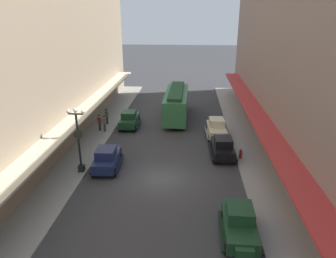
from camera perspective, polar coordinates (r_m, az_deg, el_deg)
ground_plane at (r=24.20m, az=-1.02°, el=-9.01°), size 200.00×200.00×0.00m
sidewalk_left at (r=25.86m, az=-17.98°, el=-7.85°), size 3.00×60.00×0.15m
sidewalk_right at (r=24.72m, az=16.80°, el=-9.09°), size 3.00×60.00×0.15m
building_row_left at (r=24.23m, az=-27.31°, el=16.92°), size 4.30×60.00×22.62m
building_row_right at (r=22.71m, az=26.10°, el=11.70°), size 4.30×60.00×18.47m
parked_car_0 at (r=18.63m, az=12.78°, el=-16.20°), size 2.21×4.29×1.84m
parked_car_1 at (r=25.73m, az=-10.97°, el=-5.14°), size 2.30×4.32×1.84m
parked_car_2 at (r=34.53m, az=-6.98°, el=1.84°), size 2.19×4.28×1.84m
parked_car_3 at (r=31.97m, az=8.75°, el=0.20°), size 2.29×4.31×1.84m
parked_car_4 at (r=27.68m, az=9.82°, el=-3.16°), size 2.28×4.31×1.84m
streetcar at (r=37.01m, az=1.50°, el=4.83°), size 2.60×9.62×3.46m
lamp_post_with_clock at (r=24.73m, az=-15.89°, el=-1.49°), size 1.42×0.44×5.16m
fire_hydrant at (r=27.59m, az=12.98°, el=-4.35°), size 0.24×0.24×0.82m
pedestrian_0 at (r=33.25m, az=-11.38°, el=0.96°), size 0.36×0.28×1.67m
pedestrian_1 at (r=35.51m, az=-10.99°, el=2.25°), size 0.36×0.28×1.67m
pedestrian_2 at (r=33.65m, az=-12.23°, el=1.14°), size 0.36×0.28×1.67m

